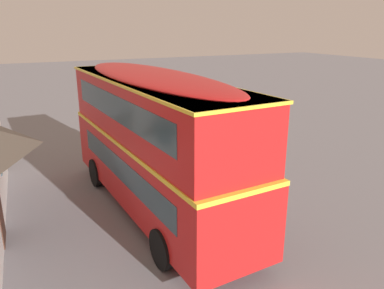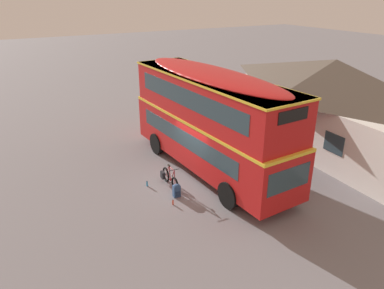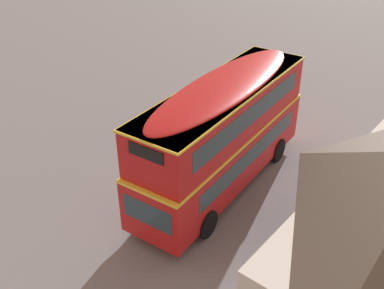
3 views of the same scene
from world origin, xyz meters
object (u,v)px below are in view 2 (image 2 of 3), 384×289
(touring_bicycle, at_px, (169,178))
(water_bottle_red_squeeze, at_px, (173,202))
(double_decker_bus, at_px, (210,118))
(backpack_on_ground, at_px, (177,190))
(water_bottle_blue_sports, at_px, (147,184))

(touring_bicycle, distance_m, water_bottle_red_squeeze, 1.57)
(water_bottle_red_squeeze, bearing_deg, double_decker_bus, 123.82)
(backpack_on_ground, xyz_separation_m, water_bottle_blue_sports, (-1.41, -0.74, -0.18))
(touring_bicycle, bearing_deg, double_decker_bus, 101.37)
(double_decker_bus, xyz_separation_m, water_bottle_red_squeeze, (1.91, -2.85, -2.54))
(double_decker_bus, distance_m, backpack_on_ground, 3.67)
(water_bottle_red_squeeze, bearing_deg, backpack_on_ground, 140.33)
(double_decker_bus, bearing_deg, water_bottle_red_squeeze, -56.18)
(water_bottle_red_squeeze, xyz_separation_m, water_bottle_blue_sports, (-1.90, -0.33, 0.01))
(water_bottle_red_squeeze, distance_m, water_bottle_blue_sports, 1.93)
(double_decker_bus, bearing_deg, water_bottle_blue_sports, -89.93)
(double_decker_bus, relative_size, touring_bicycle, 5.88)
(double_decker_bus, distance_m, touring_bicycle, 3.27)
(touring_bicycle, height_order, water_bottle_red_squeeze, touring_bicycle)
(touring_bicycle, relative_size, water_bottle_red_squeeze, 7.74)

